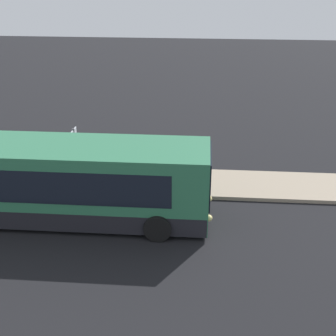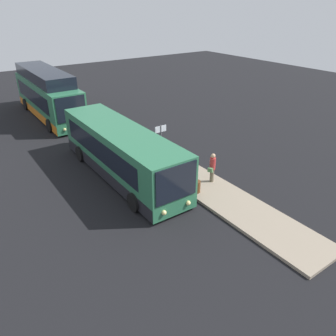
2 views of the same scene
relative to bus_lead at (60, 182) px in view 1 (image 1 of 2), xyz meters
The scene contains 9 objects.
ground 2.00m from the bus_lead, ahead, with size 80.00×80.00×0.00m, color black.
platform 3.61m from the bus_lead, 65.73° to the left, with size 20.00×2.57×0.16m.
bus_lead is the anchor object (origin of this frame).
passenger_boarding 5.30m from the bus_lead, 42.79° to the left, with size 0.46×0.57×1.71m.
passenger_waiting 2.87m from the bus_lead, 57.82° to the left, with size 0.51×0.61×1.84m.
passenger_with_bags 2.73m from the bus_lead, 72.70° to the left, with size 0.52×0.52×1.65m.
suitcase 3.49m from the bus_lead, 55.24° to the left, with size 0.43×0.24×0.84m.
sign_post 2.94m from the bus_lead, 94.32° to the left, with size 0.10×0.81×2.28m.
trash_bin 4.87m from the bus_lead, 26.91° to the left, with size 0.44×0.44×0.65m.
Camera 1 is at (3.73, -14.97, 9.05)m, focal length 50.00 mm.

